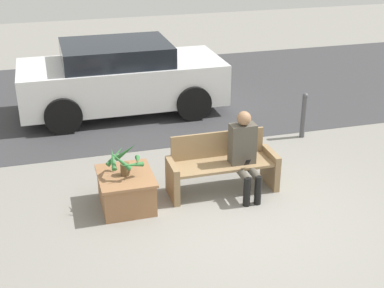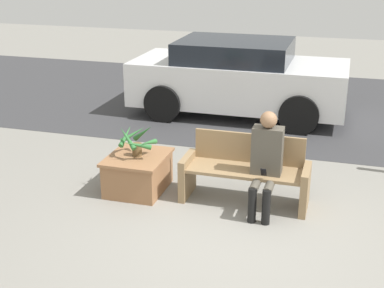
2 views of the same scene
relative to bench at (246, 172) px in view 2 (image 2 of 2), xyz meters
name	(u,v)px [view 2 (image 2 of 2)]	position (x,y,z in m)	size (l,w,h in m)	color
ground_plane	(233,236)	(0.06, -0.96, -0.41)	(30.00, 30.00, 0.00)	gray
road_surface	(290,105)	(0.06, 4.70, -0.40)	(20.00, 6.00, 0.01)	#38383A
bench	(246,172)	(0.00, 0.00, 0.00)	(1.64, 0.56, 0.86)	#8C704C
person_seated	(266,158)	(0.28, -0.19, 0.29)	(0.38, 0.62, 1.28)	#4C473D
planter_box	(138,172)	(-1.47, -0.09, -0.14)	(0.77, 0.89, 0.50)	#936642
potted_plant	(136,140)	(-1.47, -0.10, 0.31)	(0.53, 0.54, 0.43)	brown
parked_car	(238,77)	(-0.90, 3.79, 0.34)	(4.11, 1.98, 1.46)	silver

